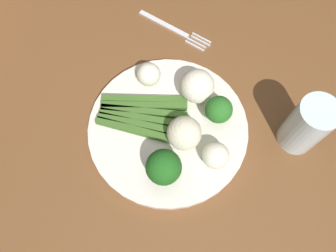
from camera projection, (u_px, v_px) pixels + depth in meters
ground_plane at (168, 197)px, 1.29m from camera, size 6.00×6.00×0.02m
dining_table at (167, 141)px, 0.70m from camera, size 1.41×0.96×0.72m
plate at (168, 129)px, 0.60m from camera, size 0.29×0.29×0.01m
asparagus_bundle at (142, 115)px, 0.60m from camera, size 0.10×0.17×0.01m
broccoli_back_right at (219, 110)px, 0.57m from camera, size 0.05×0.05×0.06m
broccoli_back at (164, 167)px, 0.53m from camera, size 0.06×0.06×0.07m
cauliflower_near_fork at (197, 86)px, 0.59m from camera, size 0.06×0.06×0.06m
cauliflower_edge at (216, 155)px, 0.55m from camera, size 0.05×0.05×0.05m
cauliflower_outer_edge at (149, 74)px, 0.61m from camera, size 0.04×0.04×0.04m
cauliflower_left at (184, 133)px, 0.56m from camera, size 0.06×0.06×0.06m
fork at (174, 30)px, 0.70m from camera, size 0.05×0.17×0.00m
water_glass at (307, 125)px, 0.55m from camera, size 0.07×0.07×0.12m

